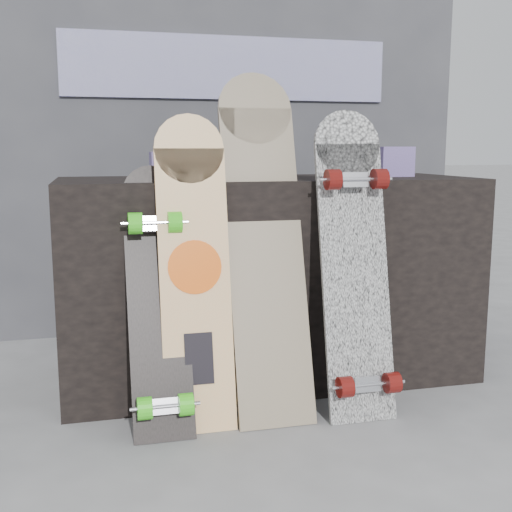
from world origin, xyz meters
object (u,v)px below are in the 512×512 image
object	(u,v)px
vendor_table	(268,279)
longboard_celtic	(264,233)
longboard_cascadia	(355,260)
skateboard_dark	(158,296)
longboard_geisha	(194,263)

from	to	relation	value
vendor_table	longboard_celtic	distance (m)	0.39
vendor_table	longboard_cascadia	bearing A→B (deg)	-65.18
skateboard_dark	longboard_cascadia	bearing A→B (deg)	-3.50
skateboard_dark	longboard_celtic	bearing A→B (deg)	11.06
vendor_table	longboard_cascadia	world-z (taller)	longboard_cascadia
longboard_celtic	skateboard_dark	bearing A→B (deg)	-168.94
longboard_geisha	skateboard_dark	xyz separation A→B (m)	(-0.12, -0.01, -0.10)
longboard_celtic	skateboard_dark	distance (m)	0.43
longboard_celtic	skateboard_dark	xyz separation A→B (m)	(-0.38, -0.07, -0.19)
longboard_cascadia	skateboard_dark	bearing A→B (deg)	176.50
longboard_celtic	skateboard_dark	world-z (taller)	longboard_celtic
vendor_table	longboard_geisha	xyz separation A→B (m)	(-0.35, -0.37, 0.14)
longboard_geisha	longboard_cascadia	size ratio (longest dim) A/B	0.98
vendor_table	longboard_cascadia	xyz separation A→B (m)	(0.19, -0.42, 0.14)
vendor_table	longboard_geisha	distance (m)	0.53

